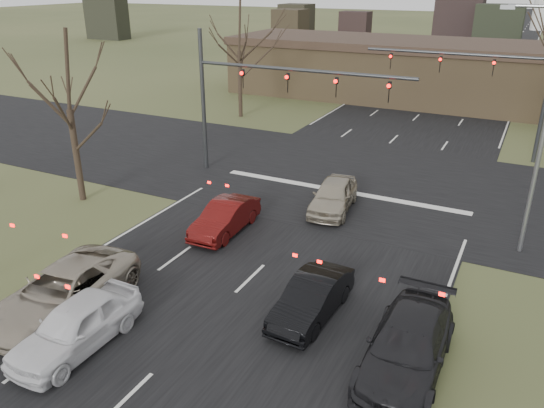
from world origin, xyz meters
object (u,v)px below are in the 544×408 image
(car_black_hatch, at_px, (312,298))
(streetlight_right_near, at_px, (541,120))
(car_charcoal_sedan, at_px, (407,347))
(car_silver_suv, at_px, (64,291))
(car_red_ahead, at_px, (225,217))
(mast_arm_near, at_px, (253,88))
(mast_arm_far, at_px, (498,76))
(car_white_sedan, at_px, (76,325))
(building, at_px, (460,74))
(car_silver_ahead, at_px, (333,195))

(car_black_hatch, bearing_deg, streetlight_right_near, 56.97)
(streetlight_right_near, relative_size, car_charcoal_sedan, 1.88)
(car_silver_suv, relative_size, car_red_ahead, 1.36)
(mast_arm_near, xyz_separation_m, car_red_ahead, (2.28, -6.94, -4.37))
(streetlight_right_near, distance_m, car_red_ahead, 13.34)
(streetlight_right_near, bearing_deg, car_red_ahead, -161.49)
(mast_arm_far, relative_size, car_charcoal_sedan, 2.09)
(car_black_hatch, relative_size, car_charcoal_sedan, 0.79)
(mast_arm_far, xyz_separation_m, car_charcoal_sedan, (0.28, -22.34, -4.25))
(car_charcoal_sedan, relative_size, car_red_ahead, 1.25)
(mast_arm_far, distance_m, car_charcoal_sedan, 22.74)
(mast_arm_far, distance_m, streetlight_right_near, 13.28)
(car_white_sedan, bearing_deg, car_red_ahead, 91.34)
(building, distance_m, car_silver_ahead, 27.59)
(car_white_sedan, relative_size, car_black_hatch, 1.09)
(mast_arm_near, height_order, car_red_ahead, mast_arm_near)
(mast_arm_near, xyz_separation_m, streetlight_right_near, (14.05, -3.00, 0.51))
(car_red_ahead, bearing_deg, streetlight_right_near, 16.98)
(mast_arm_near, height_order, car_black_hatch, mast_arm_near)
(car_charcoal_sedan, bearing_deg, car_black_hatch, 160.62)
(streetlight_right_near, relative_size, car_red_ahead, 2.35)
(car_white_sedan, xyz_separation_m, car_black_hatch, (5.81, 4.73, -0.08))
(building, relative_size, car_red_ahead, 9.98)
(mast_arm_far, height_order, streetlight_right_near, streetlight_right_near)
(mast_arm_near, bearing_deg, car_charcoal_sedan, -46.54)
(car_silver_suv, bearing_deg, mast_arm_far, 60.71)
(car_silver_ahead, bearing_deg, car_white_sedan, -111.42)
(car_silver_suv, distance_m, car_white_sedan, 2.13)
(mast_arm_near, relative_size, car_charcoal_sedan, 2.28)
(streetlight_right_near, height_order, car_red_ahead, streetlight_right_near)
(mast_arm_far, height_order, car_charcoal_sedan, mast_arm_far)
(building, relative_size, car_white_sedan, 9.36)
(mast_arm_near, distance_m, car_white_sedan, 16.62)
(car_white_sedan, relative_size, car_charcoal_sedan, 0.85)
(building, xyz_separation_m, mast_arm_near, (-7.23, -25.00, 2.41))
(car_charcoal_sedan, bearing_deg, building, 96.46)
(mast_arm_near, bearing_deg, building, 73.87)
(mast_arm_near, relative_size, car_silver_suv, 2.10)
(building, bearing_deg, car_silver_suv, -99.42)
(building, height_order, car_silver_ahead, building)
(mast_arm_near, distance_m, streetlight_right_near, 14.38)
(car_silver_ahead, bearing_deg, car_silver_suv, -120.14)
(mast_arm_near, relative_size, car_red_ahead, 2.85)
(streetlight_right_near, height_order, car_black_hatch, streetlight_right_near)
(car_silver_suv, bearing_deg, car_silver_ahead, 61.65)
(streetlight_right_near, xyz_separation_m, car_silver_suv, (-13.41, -11.68, -4.78))
(car_silver_suv, xyz_separation_m, car_silver_ahead, (5.09, 12.20, -0.04))
(car_white_sedan, height_order, car_red_ahead, car_white_sedan)
(mast_arm_near, relative_size, mast_arm_far, 1.09)
(streetlight_right_near, bearing_deg, mast_arm_near, 167.95)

